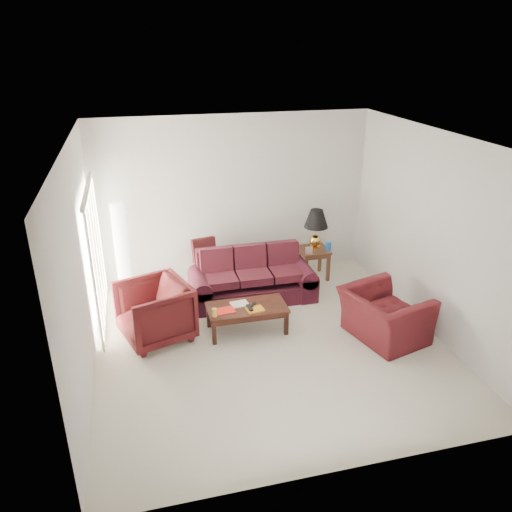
# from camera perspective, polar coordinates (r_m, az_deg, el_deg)

# --- Properties ---
(floor) EXTENTS (5.00, 5.00, 0.00)m
(floor) POSITION_cam_1_polar(r_m,az_deg,el_deg) (7.55, 1.60, -9.85)
(floor) COLOR silver
(floor) RESTS_ON ground
(blinds) EXTENTS (0.10, 2.00, 2.16)m
(blinds) POSITION_cam_1_polar(r_m,az_deg,el_deg) (8.00, -17.87, -0.24)
(blinds) COLOR silver
(blinds) RESTS_ON ground
(sofa) EXTENTS (2.20, 1.12, 0.87)m
(sofa) POSITION_cam_1_polar(r_m,az_deg,el_deg) (8.52, -0.40, -2.35)
(sofa) COLOR black
(sofa) RESTS_ON ground
(throw_pillow) EXTENTS (0.46, 0.30, 0.45)m
(throw_pillow) POSITION_cam_1_polar(r_m,az_deg,el_deg) (8.96, -5.97, 0.72)
(throw_pillow) COLOR black
(throw_pillow) RESTS_ON sofa
(end_table) EXTENTS (0.57, 0.57, 0.58)m
(end_table) POSITION_cam_1_polar(r_m,az_deg,el_deg) (9.44, 6.55, -0.80)
(end_table) COLOR #532D1C
(end_table) RESTS_ON ground
(table_lamp) EXTENTS (0.56, 0.56, 0.74)m
(table_lamp) POSITION_cam_1_polar(r_m,az_deg,el_deg) (9.25, 6.85, 3.09)
(table_lamp) COLOR gold
(table_lamp) RESTS_ON end_table
(clock) EXTENTS (0.13, 0.07, 0.13)m
(clock) POSITION_cam_1_polar(r_m,az_deg,el_deg) (9.08, 6.07, 0.65)
(clock) COLOR silver
(clock) RESTS_ON end_table
(blue_canister) EXTENTS (0.13, 0.13, 0.16)m
(blue_canister) POSITION_cam_1_polar(r_m,az_deg,el_deg) (9.26, 8.28, 1.12)
(blue_canister) COLOR #1A54AC
(blue_canister) RESTS_ON end_table
(picture_frame) EXTENTS (0.14, 0.17, 0.05)m
(picture_frame) POSITION_cam_1_polar(r_m,az_deg,el_deg) (9.41, 5.58, 1.59)
(picture_frame) COLOR silver
(picture_frame) RESTS_ON end_table
(floor_lamp) EXTENTS (0.33, 0.33, 1.70)m
(floor_lamp) POSITION_cam_1_polar(r_m,az_deg,el_deg) (8.81, -15.09, 0.64)
(floor_lamp) COLOR white
(floor_lamp) RESTS_ON ground
(armchair_left) EXTENTS (1.23, 1.22, 0.90)m
(armchair_left) POSITION_cam_1_polar(r_m,az_deg,el_deg) (7.58, -11.51, -6.24)
(armchair_left) COLOR #3A0D0F
(armchair_left) RESTS_ON ground
(armchair_right) EXTENTS (1.27, 1.37, 0.75)m
(armchair_right) POSITION_cam_1_polar(r_m,az_deg,el_deg) (7.72, 14.45, -6.60)
(armchair_right) COLOR #451014
(armchair_right) RESTS_ON ground
(coffee_table) EXTENTS (1.22, 0.63, 0.42)m
(coffee_table) POSITION_cam_1_polar(r_m,az_deg,el_deg) (7.72, -1.04, -7.15)
(coffee_table) COLOR black
(coffee_table) RESTS_ON ground
(magazine_red) EXTENTS (0.30, 0.24, 0.02)m
(magazine_red) POSITION_cam_1_polar(r_m,az_deg,el_deg) (7.50, -3.54, -6.25)
(magazine_red) COLOR red
(magazine_red) RESTS_ON coffee_table
(magazine_white) EXTENTS (0.29, 0.23, 0.02)m
(magazine_white) POSITION_cam_1_polar(r_m,az_deg,el_deg) (7.68, -1.90, -5.48)
(magazine_white) COLOR white
(magazine_white) RESTS_ON coffee_table
(magazine_orange) EXTENTS (0.29, 0.23, 0.01)m
(magazine_orange) POSITION_cam_1_polar(r_m,az_deg,el_deg) (7.52, -0.12, -6.11)
(magazine_orange) COLOR orange
(magazine_orange) RESTS_ON coffee_table
(remote_a) EXTENTS (0.07, 0.19, 0.02)m
(remote_a) POSITION_cam_1_polar(r_m,az_deg,el_deg) (7.53, -0.73, -5.91)
(remote_a) COLOR black
(remote_a) RESTS_ON coffee_table
(remote_b) EXTENTS (0.13, 0.15, 0.02)m
(remote_b) POSITION_cam_1_polar(r_m,az_deg,el_deg) (7.61, -0.35, -5.58)
(remote_b) COLOR black
(remote_b) RESTS_ON coffee_table
(yellow_glass) EXTENTS (0.09, 0.09, 0.13)m
(yellow_glass) POSITION_cam_1_polar(r_m,az_deg,el_deg) (7.36, -4.77, -6.45)
(yellow_glass) COLOR gold
(yellow_glass) RESTS_ON coffee_table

